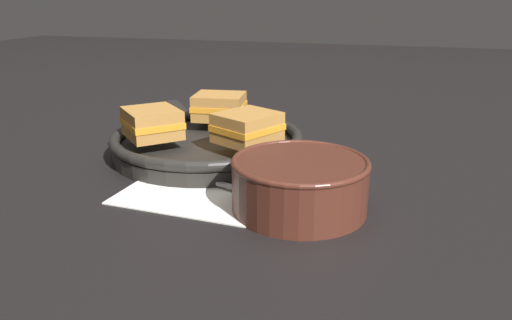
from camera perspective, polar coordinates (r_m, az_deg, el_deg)
ground_plane at (r=0.75m, az=1.58°, el=-2.21°), size 4.00×4.00×0.00m
napkin at (r=0.72m, az=-2.50°, el=-2.86°), size 0.30×0.26×0.00m
soup_bowl at (r=0.64m, az=5.02°, el=-2.44°), size 0.18×0.18×0.07m
spoon at (r=0.69m, az=-1.28°, el=-3.56°), size 0.17×0.08×0.01m
skillet at (r=0.86m, az=-5.63°, el=1.98°), size 0.35×0.41×0.04m
sandwich_near_left at (r=0.79m, az=-1.00°, el=3.76°), size 0.12×0.12×0.05m
sandwich_near_right at (r=0.93m, az=-4.21°, el=6.12°), size 0.10×0.09×0.05m
sandwich_far_left at (r=0.83m, az=-11.78°, el=4.17°), size 0.12×0.12×0.05m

